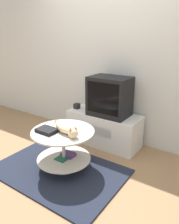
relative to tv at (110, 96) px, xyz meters
name	(u,v)px	position (x,y,z in m)	size (l,w,h in m)	color
ground_plane	(59,171)	(-0.16, -0.93, -0.76)	(12.00, 12.00, 0.00)	#93704C
wall_back	(112,54)	(-0.16, 0.32, 0.54)	(8.00, 0.05, 2.60)	silver
rug	(59,170)	(-0.16, -0.93, -0.75)	(1.54, 1.04, 0.02)	#1E2333
tv_stand	(104,129)	(-0.09, 0.01, -0.52)	(1.08, 0.44, 0.48)	silver
tv	(110,96)	(0.00, 0.00, 0.00)	(0.56, 0.39, 0.55)	black
speaker	(77,106)	(-0.56, -0.03, -0.24)	(0.08, 0.08, 0.08)	black
coffee_table	(64,144)	(-0.13, -0.85, -0.42)	(0.74, 0.74, 0.50)	#B2B2B7
dvd_box	(47,130)	(-0.26, -0.99, -0.22)	(0.23, 0.17, 0.04)	black
cat	(66,127)	(-0.08, -0.86, -0.18)	(0.55, 0.33, 0.13)	beige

